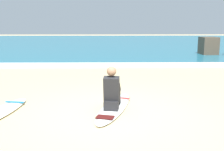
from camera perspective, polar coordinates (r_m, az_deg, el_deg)
The scene contains 6 objects.
ground_plane at distance 5.99m, azimuth -0.08°, elevation -8.02°, with size 80.00×80.00×0.00m, color #CCB584.
sea at distance 25.97m, azimuth -0.70°, elevation 6.89°, with size 80.00×28.00×0.10m, color teal.
breaking_foam at distance 12.34m, azimuth -0.50°, elevation 2.22°, with size 80.00×0.90×0.11m, color white.
surfboard_main at distance 6.29m, azimuth 0.46°, elevation -6.72°, with size 1.14×2.50×0.08m.
surfer_seated at distance 6.05m, azimuth -0.02°, elevation -3.51°, with size 0.42×0.73×0.95m.
surfboard_spare_near at distance 6.49m, azimuth -22.36°, elevation -7.02°, with size 0.86×2.20×0.08m.
Camera 1 is at (-0.08, -5.66, 1.96)m, focal length 43.30 mm.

